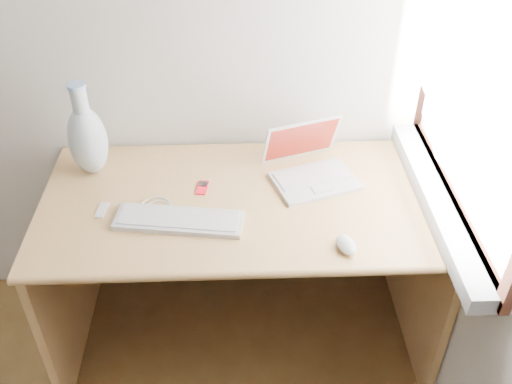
{
  "coord_description": "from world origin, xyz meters",
  "views": [
    {
      "loc": [
        1.02,
        -0.2,
        1.99
      ],
      "look_at": [
        1.07,
        1.35,
        0.8
      ],
      "focal_mm": 40.0,
      "sensor_mm": 36.0,
      "label": 1
    }
  ],
  "objects_px": {
    "desk": "(243,229)",
    "external_keyboard": "(179,220)",
    "vase": "(87,138)",
    "laptop": "(314,166)"
  },
  "relations": [
    {
      "from": "desk",
      "to": "external_keyboard",
      "type": "distance_m",
      "value": 0.38
    },
    {
      "from": "desk",
      "to": "external_keyboard",
      "type": "relative_size",
      "value": 3.23
    },
    {
      "from": "desk",
      "to": "external_keyboard",
      "type": "bearing_deg",
      "value": -136.16
    },
    {
      "from": "desk",
      "to": "vase",
      "type": "distance_m",
      "value": 0.67
    },
    {
      "from": "laptop",
      "to": "desk",
      "type": "bearing_deg",
      "value": 169.4
    },
    {
      "from": "desk",
      "to": "vase",
      "type": "bearing_deg",
      "value": 169.57
    },
    {
      "from": "laptop",
      "to": "vase",
      "type": "xyz_separation_m",
      "value": [
        -0.82,
        0.07,
        0.1
      ]
    },
    {
      "from": "desk",
      "to": "vase",
      "type": "height_order",
      "value": "vase"
    },
    {
      "from": "laptop",
      "to": "external_keyboard",
      "type": "bearing_deg",
      "value": -171.5
    },
    {
      "from": "vase",
      "to": "desk",
      "type": "bearing_deg",
      "value": -10.43
    }
  ]
}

